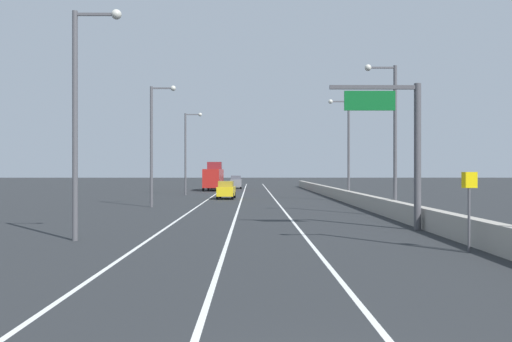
# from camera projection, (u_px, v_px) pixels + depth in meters

# --- Properties ---
(ground_plane) EXTENTS (320.00, 320.00, 0.00)m
(ground_plane) POSITION_uv_depth(u_px,v_px,m) (259.00, 195.00, 71.45)
(ground_plane) COLOR #26282B
(lane_stripe_left) EXTENTS (0.16, 130.00, 0.00)m
(lane_stripe_left) POSITION_uv_depth(u_px,v_px,m) (209.00, 199.00, 62.40)
(lane_stripe_left) COLOR silver
(lane_stripe_left) RESTS_ON ground_plane
(lane_stripe_center) EXTENTS (0.16, 130.00, 0.00)m
(lane_stripe_center) POSITION_uv_depth(u_px,v_px,m) (242.00, 199.00, 62.43)
(lane_stripe_center) COLOR silver
(lane_stripe_center) RESTS_ON ground_plane
(lane_stripe_right) EXTENTS (0.16, 130.00, 0.00)m
(lane_stripe_right) POSITION_uv_depth(u_px,v_px,m) (274.00, 199.00, 62.46)
(lane_stripe_right) COLOR silver
(lane_stripe_right) RESTS_ON ground_plane
(jersey_barrier_right) EXTENTS (0.60, 120.00, 1.10)m
(jersey_barrier_right) POSITION_uv_depth(u_px,v_px,m) (363.00, 201.00, 47.52)
(jersey_barrier_right) COLOR #9E998E
(jersey_barrier_right) RESTS_ON ground_plane
(overhead_sign_gantry) EXTENTS (4.68, 0.36, 7.50)m
(overhead_sign_gantry) POSITION_uv_depth(u_px,v_px,m) (403.00, 138.00, 29.75)
(overhead_sign_gantry) COLOR #47474C
(overhead_sign_gantry) RESTS_ON ground_plane
(speed_advisory_sign) EXTENTS (0.60, 0.11, 3.00)m
(speed_advisory_sign) POSITION_uv_depth(u_px,v_px,m) (469.00, 205.00, 21.92)
(speed_advisory_sign) COLOR #4C4C51
(speed_advisory_sign) RESTS_ON ground_plane
(lamp_post_right_second) EXTENTS (2.14, 0.44, 10.06)m
(lamp_post_right_second) POSITION_uv_depth(u_px,v_px,m) (391.00, 129.00, 38.55)
(lamp_post_right_second) COLOR #4C4C51
(lamp_post_right_second) RESTS_ON ground_plane
(lamp_post_right_third) EXTENTS (2.14, 0.44, 10.06)m
(lamp_post_right_third) POSITION_uv_depth(u_px,v_px,m) (346.00, 143.00, 57.64)
(lamp_post_right_third) COLOR #4C4C51
(lamp_post_right_third) RESTS_ON ground_plane
(lamp_post_left_near) EXTENTS (2.14, 0.44, 10.06)m
(lamp_post_left_near) POSITION_uv_depth(u_px,v_px,m) (81.00, 108.00, 25.33)
(lamp_post_left_near) COLOR #4C4C51
(lamp_post_left_near) RESTS_ON ground_plane
(lamp_post_left_mid) EXTENTS (2.14, 0.44, 10.06)m
(lamp_post_left_mid) POSITION_uv_depth(u_px,v_px,m) (155.00, 137.00, 48.22)
(lamp_post_left_mid) COLOR #4C4C51
(lamp_post_left_mid) RESTS_ON ground_plane
(lamp_post_left_far) EXTENTS (2.14, 0.44, 10.06)m
(lamp_post_left_far) POSITION_uv_depth(u_px,v_px,m) (188.00, 148.00, 71.13)
(lamp_post_left_far) COLOR #4C4C51
(lamp_post_left_far) RESTS_ON ground_plane
(car_gray_0) EXTENTS (2.01, 4.08, 2.15)m
(car_gray_0) POSITION_uv_depth(u_px,v_px,m) (236.00, 182.00, 95.53)
(car_gray_0) COLOR slate
(car_gray_0) RESTS_ON ground_plane
(car_green_1) EXTENTS (1.96, 4.24, 1.85)m
(car_green_1) POSITION_uv_depth(u_px,v_px,m) (217.00, 183.00, 96.37)
(car_green_1) COLOR #196033
(car_green_1) RESTS_ON ground_plane
(car_yellow_2) EXTENTS (1.91, 4.40, 1.89)m
(car_yellow_2) POSITION_uv_depth(u_px,v_px,m) (226.00, 190.00, 61.71)
(car_yellow_2) COLOR gold
(car_yellow_2) RESTS_ON ground_plane
(box_truck) EXTENTS (2.69, 8.68, 4.29)m
(box_truck) POSITION_uv_depth(u_px,v_px,m) (214.00, 177.00, 87.14)
(box_truck) COLOR #A51E19
(box_truck) RESTS_ON ground_plane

